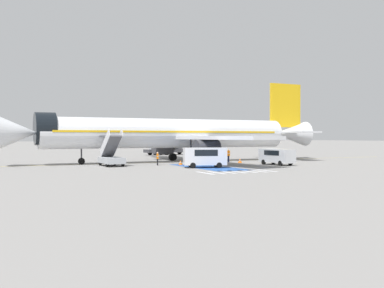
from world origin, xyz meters
name	(u,v)px	position (x,y,z in m)	size (l,w,h in m)	color
ground_plane	(158,162)	(0.00, 0.00, 0.00)	(600.00, 600.00, 0.00)	gray
apron_leadline_yellow	(170,162)	(1.66, -0.53, 0.00)	(0.20, 78.92, 0.01)	gold
apron_stand_patch_blue	(208,167)	(1.66, -11.78, 0.00)	(4.42, 12.96, 0.01)	#2856A8
apron_walkway_bar_0	(205,173)	(-2.54, -19.23, 0.00)	(0.44, 3.60, 0.01)	silver
apron_walkway_bar_1	(216,173)	(-1.34, -19.23, 0.00)	(0.44, 3.60, 0.01)	silver
apron_walkway_bar_2	(227,172)	(-0.14, -19.23, 0.00)	(0.44, 3.60, 0.01)	silver
apron_walkway_bar_3	(237,172)	(1.06, -19.23, 0.00)	(0.44, 3.60, 0.01)	silver
apron_walkway_bar_4	(247,171)	(2.26, -19.23, 0.00)	(0.44, 3.60, 0.01)	silver
apron_walkway_bar_5	(257,171)	(3.46, -19.23, 0.00)	(0.44, 3.60, 0.01)	silver
apron_walkway_bar_6	(267,171)	(4.66, -19.23, 0.00)	(0.44, 3.60, 0.01)	silver
airliner	(175,134)	(2.32, -0.53, 3.97)	(45.41, 34.99, 11.83)	silver
boarding_stairs_forward	(111,157)	(-7.96, -5.05, 1.06)	(2.22, 5.24, 4.49)	#ADB2BA
fuel_tanker	(167,145)	(10.88, 23.09, 1.87)	(9.59, 3.51, 3.68)	#38383D
service_van_0	(205,156)	(0.91, -12.45, 1.35)	(5.18, 3.38, 2.27)	silver
service_van_1	(277,155)	(11.15, -12.14, 1.21)	(2.31, 5.06, 2.01)	silver
baggage_cart	(276,160)	(14.70, -7.12, 0.26)	(2.62, 3.00, 0.87)	gray
ground_crew_0	(157,158)	(-2.44, -6.19, 0.94)	(0.34, 0.48, 1.64)	black
ground_crew_1	(228,155)	(8.70, -4.42, 1.07)	(0.48, 0.35, 1.84)	#191E38
ground_crew_2	(263,154)	(13.91, -5.11, 1.08)	(0.48, 0.36, 1.86)	#191E38
traffic_cone_0	(240,161)	(9.43, -6.23, 0.31)	(0.55, 0.55, 0.61)	orange
traffic_cone_1	(209,161)	(5.53, -4.63, 0.33)	(0.60, 0.60, 0.66)	orange
traffic_cone_2	(181,162)	(0.52, -6.56, 0.29)	(0.53, 0.53, 0.59)	orange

